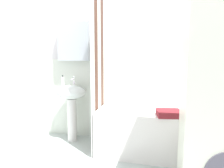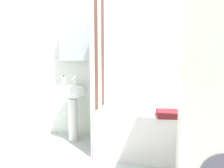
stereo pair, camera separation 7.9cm
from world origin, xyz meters
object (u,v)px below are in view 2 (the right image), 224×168
(bathtub, at_px, (158,133))
(washer_dryer_stack, at_px, (221,112))
(sink, at_px, (72,100))
(conditioner_bottle, at_px, (202,101))
(body_wash_bottle, at_px, (213,101))
(towel_folded, at_px, (168,114))
(soap_dispenser, at_px, (64,80))

(bathtub, relative_size, washer_dryer_stack, 0.91)
(sink, relative_size, conditioner_bottle, 3.72)
(sink, bearing_deg, bathtub, -6.41)
(body_wash_bottle, bearing_deg, bathtub, -158.47)
(conditioner_bottle, xyz_separation_m, washer_dryer_stack, (-0.02, -1.17, 0.16))
(towel_folded, bearing_deg, sink, 165.20)
(towel_folded, bearing_deg, body_wash_bottle, 41.89)
(body_wash_bottle, bearing_deg, conditioner_bottle, 177.12)
(body_wash_bottle, relative_size, conditioner_bottle, 1.06)
(bathtub, xyz_separation_m, washer_dryer_stack, (0.52, -0.91, 0.55))
(body_wash_bottle, distance_m, washer_dryer_stack, 1.19)
(sink, bearing_deg, towel_folded, -14.80)
(washer_dryer_stack, bearing_deg, soap_dispenser, 151.26)
(bathtub, distance_m, washer_dryer_stack, 1.18)
(bathtub, bearing_deg, conditioner_bottle, 26.48)
(sink, xyz_separation_m, bathtub, (1.25, -0.14, -0.32))
(soap_dispenser, xyz_separation_m, towel_folded, (1.50, -0.35, -0.29))
(sink, xyz_separation_m, body_wash_bottle, (1.91, 0.12, 0.07))
(body_wash_bottle, xyz_separation_m, washer_dryer_stack, (-0.15, -1.17, 0.15))
(body_wash_bottle, height_order, conditioner_bottle, body_wash_bottle)
(washer_dryer_stack, bearing_deg, towel_folded, 119.99)
(sink, relative_size, soap_dispenser, 5.68)
(body_wash_bottle, height_order, washer_dryer_stack, washer_dryer_stack)
(sink, xyz_separation_m, soap_dispenser, (-0.13, -0.01, 0.29))
(soap_dispenser, height_order, bathtub, soap_dispenser)
(bathtub, bearing_deg, soap_dispenser, 174.50)
(bathtub, xyz_separation_m, body_wash_bottle, (0.66, 0.26, 0.40))
(body_wash_bottle, distance_m, conditioner_bottle, 0.13)
(soap_dispenser, height_order, washer_dryer_stack, washer_dryer_stack)
(soap_dispenser, distance_m, bathtub, 1.51)
(body_wash_bottle, distance_m, towel_folded, 0.73)
(sink, xyz_separation_m, conditioner_bottle, (1.78, 0.13, 0.07))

